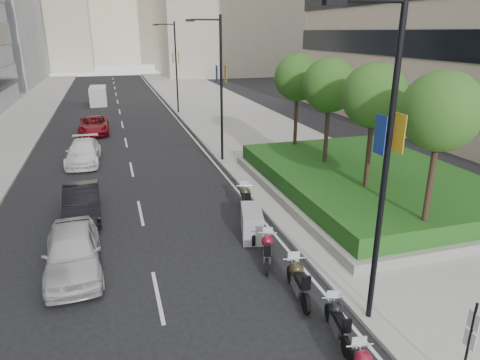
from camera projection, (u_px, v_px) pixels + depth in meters
name	position (u px, v px, depth m)	size (l,w,h in m)	color
sidewalk_right	(239.00, 121.00, 40.08)	(10.00, 100.00, 0.15)	#9E9B93
lane_edge	(182.00, 125.00, 38.65)	(0.12, 100.00, 0.01)	silver
lane_centre	(123.00, 129.00, 37.23)	(0.12, 100.00, 0.01)	silver
planter	(367.00, 188.00, 22.19)	(10.00, 14.00, 0.40)	gray
hedge	(368.00, 177.00, 21.99)	(9.40, 13.40, 0.80)	#264B15
tree_0	(441.00, 112.00, 14.69)	(2.80, 2.80, 6.30)	#332319
tree_1	(374.00, 96.00, 18.30)	(2.80, 2.80, 6.30)	#332319
tree_2	(330.00, 85.00, 21.92)	(2.80, 2.80, 6.30)	#332319
tree_3	(298.00, 78.00, 25.53)	(2.80, 2.80, 6.30)	#332319
lamp_post_0	(382.00, 155.00, 10.90)	(2.34, 0.45, 9.00)	black
lamp_post_1	(219.00, 83.00, 26.27)	(2.34, 0.45, 9.00)	black
lamp_post_2	(175.00, 63.00, 42.53)	(2.34, 0.45, 9.00)	black
parking_sign	(469.00, 343.00, 9.56)	(0.06, 0.32, 2.50)	black
motorcycle_2	(337.00, 320.00, 11.75)	(0.66, 1.96, 0.98)	black
motorcycle_3	(298.00, 280.00, 13.53)	(0.75, 2.23, 1.11)	black
motorcycle_4	(267.00, 250.00, 15.50)	(0.93, 1.97, 1.03)	black
motorcycle_5	(252.00, 223.00, 17.54)	(1.25, 2.11, 1.20)	black
motorcycle_6	(246.00, 199.00, 19.99)	(0.76, 2.27, 1.14)	black
car_a	(73.00, 251.00, 14.90)	(1.88, 4.67, 1.59)	silver
car_b	(82.00, 202.00, 19.37)	(1.54, 4.42, 1.46)	black
car_c	(83.00, 152.00, 27.44)	(1.99, 4.90, 1.42)	white
car_d	(94.00, 125.00, 35.45)	(2.34, 5.07, 1.41)	maroon
delivery_van	(98.00, 97.00, 49.43)	(1.88, 4.77, 1.99)	silver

